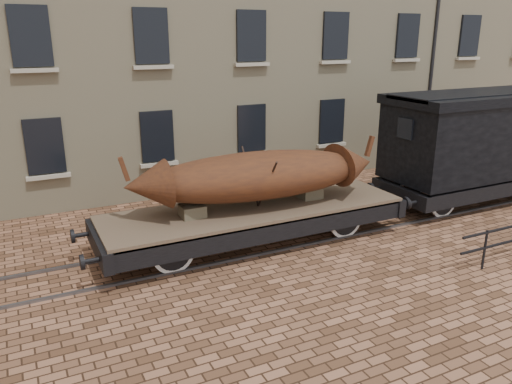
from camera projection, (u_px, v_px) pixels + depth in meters
name	position (u px, v px, depth m)	size (l,w,h in m)	color
ground	(296.00, 236.00, 14.12)	(90.00, 90.00, 0.00)	#513320
rail_track	(296.00, 235.00, 14.11)	(30.00, 1.52, 0.06)	#59595E
flatcar_wagon	(254.00, 214.00, 13.30)	(9.14, 2.48, 1.38)	brown
iron_boat	(258.00, 175.00, 13.03)	(7.03, 2.38, 1.66)	#572B15
goods_van	(477.00, 135.00, 16.28)	(7.16, 2.61, 3.70)	black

